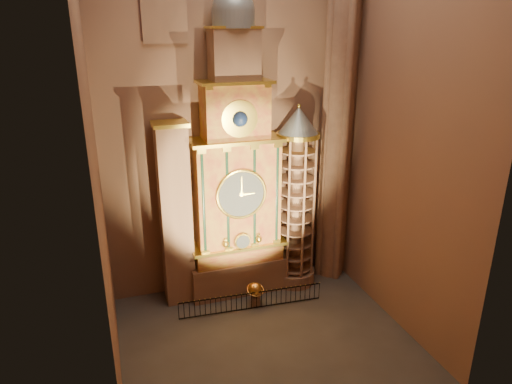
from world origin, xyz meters
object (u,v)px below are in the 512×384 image
object	(u,v)px
portrait_tower	(176,215)
celestial_globe	(255,292)
astronomical_clock	(236,182)
iron_railing	(252,301)
stair_turret	(296,200)

from	to	relation	value
portrait_tower	celestial_globe	world-z (taller)	portrait_tower
astronomical_clock	iron_railing	distance (m)	6.57
portrait_tower	stair_turret	bearing A→B (deg)	-2.33
portrait_tower	iron_railing	xyz separation A→B (m)	(3.50, -2.38, -4.60)
astronomical_clock	portrait_tower	distance (m)	3.73
celestial_globe	iron_railing	world-z (taller)	celestial_globe
portrait_tower	celestial_globe	xyz separation A→B (m)	(3.83, -2.05, -4.31)
astronomical_clock	celestial_globe	distance (m)	6.20
stair_turret	celestial_globe	size ratio (longest dim) A/B	7.75
astronomical_clock	iron_railing	bearing A→B (deg)	-87.53
iron_railing	stair_turret	bearing A→B (deg)	31.65
astronomical_clock	stair_turret	distance (m)	3.78
celestial_globe	iron_railing	distance (m)	0.55
astronomical_clock	portrait_tower	size ratio (longest dim) A/B	1.64
portrait_tower	iron_railing	bearing A→B (deg)	-34.15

